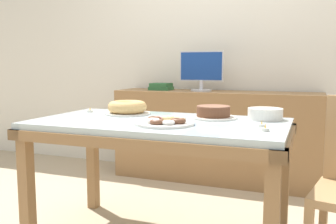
# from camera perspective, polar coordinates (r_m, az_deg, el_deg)

# --- Properties ---
(wall_back) EXTENTS (8.00, 0.10, 2.60)m
(wall_back) POSITION_cam_1_polar(r_m,az_deg,el_deg) (3.84, 8.45, 10.05)
(wall_back) COLOR silver
(wall_back) RESTS_ON ground
(dining_table) EXTENTS (1.53, 0.84, 0.77)m
(dining_table) POSITION_cam_1_polar(r_m,az_deg,el_deg) (2.26, -1.34, -3.81)
(dining_table) COLOR silver
(dining_table) RESTS_ON ground
(sideboard) EXTENTS (1.92, 0.44, 0.86)m
(sideboard) POSITION_cam_1_polar(r_m,az_deg,el_deg) (3.60, 7.14, -3.67)
(sideboard) COLOR olive
(sideboard) RESTS_ON ground
(computer_monitor) EXTENTS (0.42, 0.20, 0.38)m
(computer_monitor) POSITION_cam_1_polar(r_m,az_deg,el_deg) (3.57, 5.10, 6.24)
(computer_monitor) COLOR silver
(computer_monitor) RESTS_ON sideboard
(book_stack) EXTENTS (0.21, 0.18, 0.07)m
(book_stack) POSITION_cam_1_polar(r_m,az_deg,el_deg) (3.71, -1.06, 3.88)
(book_stack) COLOR #2D6638
(book_stack) RESTS_ON sideboard
(cake_chocolate_round) EXTENTS (0.29, 0.29, 0.08)m
(cake_chocolate_round) POSITION_cam_1_polar(r_m,az_deg,el_deg) (2.34, 6.92, -0.12)
(cake_chocolate_round) COLOR silver
(cake_chocolate_round) RESTS_ON dining_table
(cake_golden_bundt) EXTENTS (0.31, 0.31, 0.09)m
(cake_golden_bundt) POSITION_cam_1_polar(r_m,az_deg,el_deg) (2.53, -6.21, 0.61)
(cake_golden_bundt) COLOR silver
(cake_golden_bundt) RESTS_ON dining_table
(pastry_platter) EXTENTS (0.34, 0.34, 0.04)m
(pastry_platter) POSITION_cam_1_polar(r_m,az_deg,el_deg) (2.08, -0.56, -1.53)
(pastry_platter) COLOR silver
(pastry_platter) RESTS_ON dining_table
(plate_stack) EXTENTS (0.21, 0.21, 0.07)m
(plate_stack) POSITION_cam_1_polar(r_m,az_deg,el_deg) (2.35, 14.60, -0.28)
(plate_stack) COLOR silver
(plate_stack) RESTS_ON dining_table
(tealight_near_front) EXTENTS (0.04, 0.04, 0.04)m
(tealight_near_front) POSITION_cam_1_polar(r_m,az_deg,el_deg) (2.06, 14.09, -1.96)
(tealight_near_front) COLOR silver
(tealight_near_front) RESTS_ON dining_table
(tealight_near_cakes) EXTENTS (0.04, 0.04, 0.04)m
(tealight_near_cakes) POSITION_cam_1_polar(r_m,az_deg,el_deg) (2.70, -11.79, 0.19)
(tealight_near_cakes) COLOR silver
(tealight_near_cakes) RESTS_ON dining_table
(tealight_centre) EXTENTS (0.04, 0.04, 0.04)m
(tealight_centre) POSITION_cam_1_polar(r_m,az_deg,el_deg) (1.94, 14.61, -2.54)
(tealight_centre) COLOR silver
(tealight_centre) RESTS_ON dining_table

